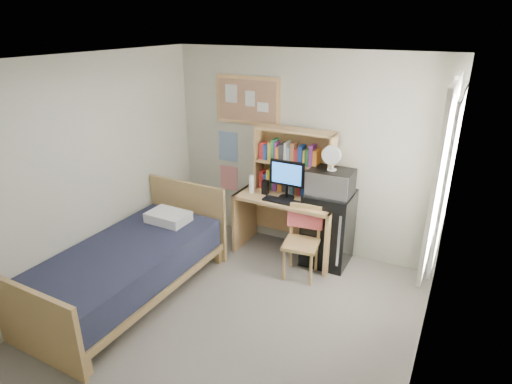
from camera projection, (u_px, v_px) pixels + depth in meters
The scene contains 25 objects.
floor at pixel (220, 333), 4.29m from camera, with size 3.60×4.20×0.02m, color gray.
ceiling at pixel (209, 63), 3.31m from camera, with size 3.60×4.20×0.02m, color white.
wall_back at pixel (302, 153), 5.53m from camera, with size 3.60×0.04×2.60m, color beige.
wall_left at pixel (72, 182), 4.56m from camera, with size 0.04×4.20×2.60m, color beige.
wall_right at pixel (430, 263), 3.04m from camera, with size 0.04×4.20×2.60m, color beige.
window_unit at pixel (444, 173), 3.94m from camera, with size 0.10×1.40×1.70m, color white.
curtain_left at pixel (436, 186), 3.62m from camera, with size 0.04×0.55×1.70m, color white.
curtain_right at pixel (445, 160), 4.28m from camera, with size 0.04×0.55×1.70m, color white.
bulletin_board at pixel (248, 101), 5.62m from camera, with size 0.94×0.03×0.64m, color #A47656.
poster_wave at pixel (228, 147), 6.01m from camera, with size 0.30×0.01×0.42m, color #265A9B.
poster_japan at pixel (229, 178), 6.18m from camera, with size 0.28×0.01×0.36m, color red.
desk at pixel (287, 225), 5.59m from camera, with size 1.31×0.66×0.82m, color tan.
desk_chair at pixel (301, 244), 5.07m from camera, with size 0.44×0.44×0.88m, color tan.
mini_fridge at pixel (328, 228), 5.38m from camera, with size 0.56×0.56×0.95m, color black.
bed at pixel (128, 272), 4.75m from camera, with size 1.11×2.22×0.61m, color black.
hutch at pixel (294, 162), 5.40m from camera, with size 1.03×0.26×0.84m, color tan.
monitor at pixel (287, 180), 5.30m from camera, with size 0.45×0.04×0.48m, color black.
keyboard at pixel (282, 201), 5.27m from camera, with size 0.48×0.15×0.02m, color black.
speaker_left at pixel (265, 187), 5.48m from camera, with size 0.07×0.07×0.18m, color black.
speaker_right at pixel (309, 196), 5.23m from camera, with size 0.07×0.07×0.16m, color black.
water_bottle at pixel (251, 184), 5.52m from camera, with size 0.07×0.07×0.23m, color white.
hoodie at pixel (306, 218), 5.16m from camera, with size 0.43×0.13×0.21m, color #D95256.
microwave at pixel (331, 182), 5.13m from camera, with size 0.52×0.39×0.30m, color silver.
desk_fan at pixel (333, 159), 5.02m from camera, with size 0.22×0.22×0.28m, color white.
pillow at pixel (168, 217), 5.22m from camera, with size 0.49×0.35×0.12m, color white.
Camera 1 is at (1.90, -2.90, 2.91)m, focal length 30.00 mm.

